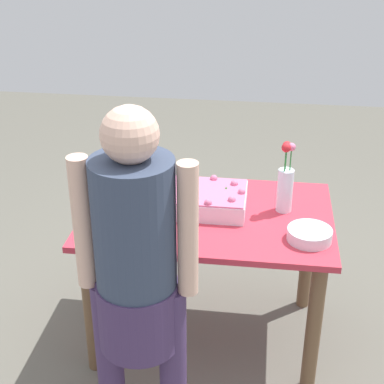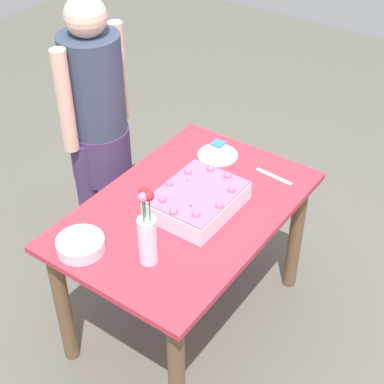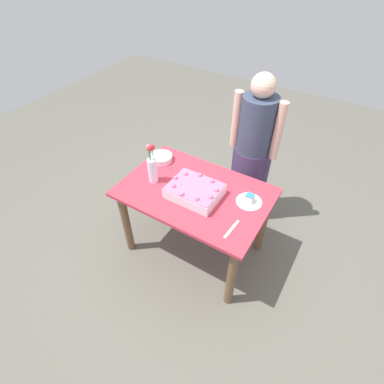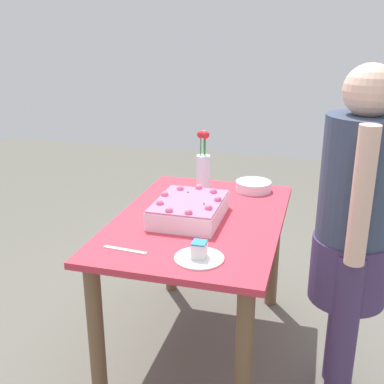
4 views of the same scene
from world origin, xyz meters
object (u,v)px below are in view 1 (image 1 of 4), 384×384
object	(u,v)px
cake_knife	(131,188)
flower_vase	(285,184)
sheet_cake	(205,199)
fruit_bowl	(310,235)
serving_plate_with_slice	(117,214)
person_standing	(137,271)

from	to	relation	value
cake_knife	flower_vase	distance (m)	0.81
sheet_cake	fruit_bowl	world-z (taller)	sheet_cake
fruit_bowl	serving_plate_with_slice	bearing A→B (deg)	174.73
sheet_cake	cake_knife	size ratio (longest dim) A/B	2.04
person_standing	cake_knife	bearing A→B (deg)	14.47
cake_knife	person_standing	xyz separation A→B (m)	(0.23, -0.90, 0.12)
sheet_cake	serving_plate_with_slice	bearing A→B (deg)	-158.83
serving_plate_with_slice	person_standing	xyz separation A→B (m)	(0.23, -0.58, 0.10)
cake_knife	flower_vase	xyz separation A→B (m)	(0.78, -0.13, 0.14)
cake_knife	person_standing	bearing A→B (deg)	18.98
person_standing	flower_vase	bearing A→B (deg)	-35.65
sheet_cake	person_standing	size ratio (longest dim) A/B	0.27
flower_vase	person_standing	bearing A→B (deg)	-125.65
fruit_bowl	sheet_cake	bearing A→B (deg)	154.42
flower_vase	fruit_bowl	xyz separation A→B (m)	(0.11, -0.26, -0.11)
fruit_bowl	person_standing	world-z (taller)	person_standing
sheet_cake	cake_knife	world-z (taller)	sheet_cake
flower_vase	serving_plate_with_slice	bearing A→B (deg)	-166.85
cake_knife	flower_vase	world-z (taller)	flower_vase
cake_knife	fruit_bowl	bearing A→B (deg)	70.52
flower_vase	person_standing	xyz separation A→B (m)	(-0.55, -0.77, -0.02)
sheet_cake	serving_plate_with_slice	xyz separation A→B (m)	(-0.40, -0.15, -0.03)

